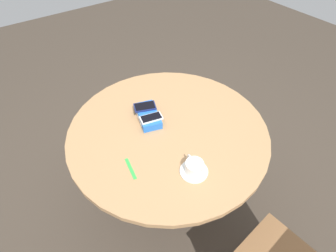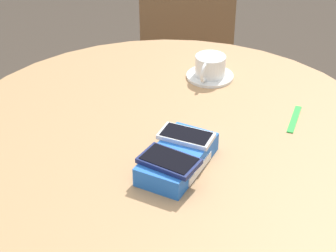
{
  "view_description": "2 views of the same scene",
  "coord_description": "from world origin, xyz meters",
  "px_view_note": "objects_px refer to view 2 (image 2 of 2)",
  "views": [
    {
      "loc": [
        0.83,
        -0.6,
        1.83
      ],
      "look_at": [
        0.0,
        0.0,
        0.8
      ],
      "focal_mm": 28.0,
      "sensor_mm": 36.0,
      "label": 1
    },
    {
      "loc": [
        -1.14,
        -0.2,
        1.55
      ],
      "look_at": [
        0.0,
        0.0,
        0.8
      ],
      "focal_mm": 60.0,
      "sensor_mm": 36.0,
      "label": 2
    }
  ],
  "objects_px": {
    "round_table": "(168,168)",
    "lanyard_strap": "(294,119)",
    "coffee_cup": "(210,66)",
    "chair_near_window": "(185,83)",
    "phone_box": "(178,159)",
    "saucer": "(210,76)",
    "phone_white": "(186,136)",
    "phone_navy": "(169,161)"
  },
  "relations": [
    {
      "from": "phone_white",
      "to": "coffee_cup",
      "type": "xyz_separation_m",
      "value": [
        0.39,
        -0.01,
        -0.01
      ]
    },
    {
      "from": "phone_navy",
      "to": "saucer",
      "type": "relative_size",
      "value": 1.05
    },
    {
      "from": "phone_box",
      "to": "phone_navy",
      "type": "relative_size",
      "value": 1.63
    },
    {
      "from": "phone_navy",
      "to": "coffee_cup",
      "type": "bearing_deg",
      "value": -4.09
    },
    {
      "from": "phone_navy",
      "to": "phone_box",
      "type": "bearing_deg",
      "value": -12.71
    },
    {
      "from": "round_table",
      "to": "lanyard_strap",
      "type": "height_order",
      "value": "lanyard_strap"
    },
    {
      "from": "phone_box",
      "to": "coffee_cup",
      "type": "bearing_deg",
      "value": -3.09
    },
    {
      "from": "phone_box",
      "to": "saucer",
      "type": "height_order",
      "value": "phone_box"
    },
    {
      "from": "phone_box",
      "to": "phone_white",
      "type": "height_order",
      "value": "phone_white"
    },
    {
      "from": "lanyard_strap",
      "to": "chair_near_window",
      "type": "xyz_separation_m",
      "value": [
        0.78,
        0.39,
        -0.35
      ]
    },
    {
      "from": "coffee_cup",
      "to": "chair_near_window",
      "type": "xyz_separation_m",
      "value": [
        0.59,
        0.15,
        -0.38
      ]
    },
    {
      "from": "phone_navy",
      "to": "coffee_cup",
      "type": "height_order",
      "value": "coffee_cup"
    },
    {
      "from": "round_table",
      "to": "lanyard_strap",
      "type": "relative_size",
      "value": 8.43
    },
    {
      "from": "round_table",
      "to": "chair_near_window",
      "type": "xyz_separation_m",
      "value": [
        0.89,
        0.09,
        -0.24
      ]
    },
    {
      "from": "phone_box",
      "to": "chair_near_window",
      "type": "height_order",
      "value": "phone_box"
    },
    {
      "from": "phone_white",
      "to": "saucer",
      "type": "height_order",
      "value": "phone_white"
    },
    {
      "from": "saucer",
      "to": "coffee_cup",
      "type": "bearing_deg",
      "value": 166.71
    },
    {
      "from": "round_table",
      "to": "phone_box",
      "type": "height_order",
      "value": "phone_box"
    },
    {
      "from": "coffee_cup",
      "to": "phone_navy",
      "type": "bearing_deg",
      "value": 175.91
    },
    {
      "from": "round_table",
      "to": "phone_white",
      "type": "bearing_deg",
      "value": -145.33
    },
    {
      "from": "phone_white",
      "to": "saucer",
      "type": "xyz_separation_m",
      "value": [
        0.39,
        -0.01,
        -0.05
      ]
    },
    {
      "from": "phone_white",
      "to": "coffee_cup",
      "type": "height_order",
      "value": "coffee_cup"
    },
    {
      "from": "phone_box",
      "to": "lanyard_strap",
      "type": "xyz_separation_m",
      "value": [
        0.25,
        -0.26,
        -0.02
      ]
    },
    {
      "from": "phone_box",
      "to": "saucer",
      "type": "distance_m",
      "value": 0.44
    },
    {
      "from": "saucer",
      "to": "phone_box",
      "type": "bearing_deg",
      "value": 176.84
    },
    {
      "from": "round_table",
      "to": "phone_navy",
      "type": "relative_size",
      "value": 7.76
    },
    {
      "from": "round_table",
      "to": "phone_white",
      "type": "height_order",
      "value": "phone_white"
    },
    {
      "from": "round_table",
      "to": "saucer",
      "type": "distance_m",
      "value": 0.34
    },
    {
      "from": "saucer",
      "to": "coffee_cup",
      "type": "height_order",
      "value": "coffee_cup"
    },
    {
      "from": "lanyard_strap",
      "to": "saucer",
      "type": "bearing_deg",
      "value": 50.96
    },
    {
      "from": "lanyard_strap",
      "to": "phone_navy",
      "type": "bearing_deg",
      "value": 137.51
    },
    {
      "from": "round_table",
      "to": "saucer",
      "type": "bearing_deg",
      "value": -12.72
    },
    {
      "from": "coffee_cup",
      "to": "chair_near_window",
      "type": "bearing_deg",
      "value": 14.77
    },
    {
      "from": "round_table",
      "to": "lanyard_strap",
      "type": "distance_m",
      "value": 0.35
    },
    {
      "from": "phone_box",
      "to": "coffee_cup",
      "type": "relative_size",
      "value": 1.97
    },
    {
      "from": "phone_white",
      "to": "chair_near_window",
      "type": "distance_m",
      "value": 1.06
    },
    {
      "from": "lanyard_strap",
      "to": "chair_near_window",
      "type": "bearing_deg",
      "value": 26.87
    },
    {
      "from": "coffee_cup",
      "to": "chair_near_window",
      "type": "distance_m",
      "value": 0.72
    },
    {
      "from": "round_table",
      "to": "phone_white",
      "type": "distance_m",
      "value": 0.19
    },
    {
      "from": "round_table",
      "to": "lanyard_strap",
      "type": "xyz_separation_m",
      "value": [
        0.12,
        -0.31,
        0.11
      ]
    },
    {
      "from": "phone_white",
      "to": "chair_near_window",
      "type": "bearing_deg",
      "value": 8.27
    },
    {
      "from": "round_table",
      "to": "lanyard_strap",
      "type": "bearing_deg",
      "value": -69.38
    }
  ]
}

